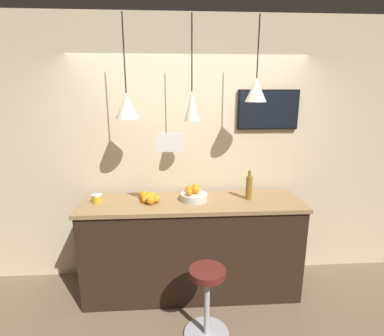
% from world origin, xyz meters
% --- Properties ---
extents(back_wall, '(8.00, 0.06, 2.90)m').
position_xyz_m(back_wall, '(0.00, 1.13, 1.45)').
color(back_wall, beige).
rests_on(back_wall, ground_plane).
extents(service_counter, '(2.26, 0.62, 1.04)m').
position_xyz_m(service_counter, '(0.00, 0.71, 0.52)').
color(service_counter, black).
rests_on(service_counter, ground_plane).
extents(bar_stool, '(0.40, 0.40, 0.66)m').
position_xyz_m(bar_stool, '(0.09, 0.08, 0.41)').
color(bar_stool, '#B7B7BC').
rests_on(bar_stool, ground_plane).
extents(fruit_bowl, '(0.27, 0.27, 0.16)m').
position_xyz_m(fruit_bowl, '(0.02, 0.75, 1.09)').
color(fruit_bowl, beige).
rests_on(fruit_bowl, service_counter).
extents(orange_pile, '(0.23, 0.27, 0.09)m').
position_xyz_m(orange_pile, '(-0.44, 0.75, 1.08)').
color(orange_pile, orange).
rests_on(orange_pile, service_counter).
extents(juice_bottle, '(0.07, 0.07, 0.31)m').
position_xyz_m(juice_bottle, '(0.59, 0.74, 1.17)').
color(juice_bottle, olive).
rests_on(juice_bottle, service_counter).
extents(spread_jar, '(0.10, 0.10, 0.08)m').
position_xyz_m(spread_jar, '(-0.95, 0.74, 1.08)').
color(spread_jar, gold).
rests_on(spread_jar, service_counter).
extents(pendant_lamp_left, '(0.22, 0.22, 0.93)m').
position_xyz_m(pendant_lamp_left, '(-0.61, 0.73, 2.00)').
color(pendant_lamp_left, black).
extents(pendant_lamp_middle, '(0.15, 0.15, 0.95)m').
position_xyz_m(pendant_lamp_middle, '(0.00, 0.73, 1.99)').
color(pendant_lamp_middle, black).
extents(pendant_lamp_right, '(0.20, 0.20, 0.77)m').
position_xyz_m(pendant_lamp_right, '(0.61, 0.73, 2.14)').
color(pendant_lamp_right, black).
extents(mounted_tv, '(0.66, 0.04, 0.42)m').
position_xyz_m(mounted_tv, '(0.85, 1.08, 1.93)').
color(mounted_tv, black).
extents(hanging_menu_board, '(0.24, 0.01, 0.17)m').
position_xyz_m(hanging_menu_board, '(-0.21, 0.49, 1.69)').
color(hanging_menu_board, white).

